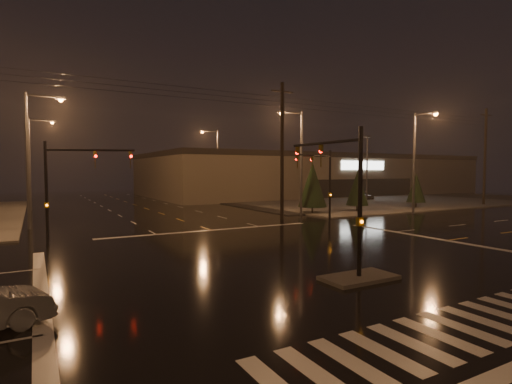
% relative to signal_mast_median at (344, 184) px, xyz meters
% --- Properties ---
extents(ground, '(140.00, 140.00, 0.00)m').
position_rel_signal_mast_median_xyz_m(ground, '(-0.00, 3.07, -3.75)').
color(ground, black).
rests_on(ground, ground).
extents(sidewalk_ne, '(36.00, 36.00, 0.12)m').
position_rel_signal_mast_median_xyz_m(sidewalk_ne, '(30.00, 33.07, -3.69)').
color(sidewalk_ne, '#494741').
rests_on(sidewalk_ne, ground).
extents(median_island, '(3.00, 1.60, 0.15)m').
position_rel_signal_mast_median_xyz_m(median_island, '(-0.00, -0.93, -3.68)').
color(median_island, '#494741').
rests_on(median_island, ground).
extents(crosswalk, '(15.00, 2.60, 0.01)m').
position_rel_signal_mast_median_xyz_m(crosswalk, '(-0.00, -5.93, -3.75)').
color(crosswalk, beige).
rests_on(crosswalk, ground).
extents(stop_bar_far, '(16.00, 0.50, 0.01)m').
position_rel_signal_mast_median_xyz_m(stop_bar_far, '(-0.00, 14.07, -3.75)').
color(stop_bar_far, beige).
rests_on(stop_bar_far, ground).
extents(parking_lot, '(50.00, 24.00, 0.08)m').
position_rel_signal_mast_median_xyz_m(parking_lot, '(35.00, 31.07, -3.71)').
color(parking_lot, black).
rests_on(parking_lot, ground).
extents(retail_building, '(60.20, 28.30, 7.20)m').
position_rel_signal_mast_median_xyz_m(retail_building, '(35.00, 49.06, 0.09)').
color(retail_building, '#706750').
rests_on(retail_building, ground).
extents(signal_mast_median, '(0.25, 4.59, 6.00)m').
position_rel_signal_mast_median_xyz_m(signal_mast_median, '(0.00, 0.00, 0.00)').
color(signal_mast_median, black).
rests_on(signal_mast_median, ground).
extents(signal_mast_ne, '(4.84, 1.86, 6.00)m').
position_rel_signal_mast_median_xyz_m(signal_mast_ne, '(9.50, 13.21, 0.04)').
color(signal_mast_ne, black).
rests_on(signal_mast_ne, ground).
extents(signal_mast_nw, '(4.84, 1.86, 6.00)m').
position_rel_signal_mast_median_xyz_m(signal_mast_nw, '(-9.50, 13.21, 0.04)').
color(signal_mast_nw, black).
rests_on(signal_mast_nw, ground).
extents(streetlight_1, '(2.77, 0.32, 10.00)m').
position_rel_signal_mast_median_xyz_m(streetlight_1, '(-11.18, 21.07, 2.05)').
color(streetlight_1, '#38383A').
rests_on(streetlight_1, ground).
extents(streetlight_2, '(2.77, 0.32, 10.00)m').
position_rel_signal_mast_median_xyz_m(streetlight_2, '(-11.18, 37.07, 2.05)').
color(streetlight_2, '#38383A').
rests_on(streetlight_2, ground).
extents(streetlight_3, '(2.77, 0.32, 10.00)m').
position_rel_signal_mast_median_xyz_m(streetlight_3, '(11.18, 19.07, 2.05)').
color(streetlight_3, '#38383A').
rests_on(streetlight_3, ground).
extents(streetlight_4, '(2.77, 0.32, 10.00)m').
position_rel_signal_mast_median_xyz_m(streetlight_4, '(11.18, 39.07, 2.05)').
color(streetlight_4, '#38383A').
rests_on(streetlight_4, ground).
extents(streetlight_6, '(0.32, 2.77, 10.00)m').
position_rel_signal_mast_median_xyz_m(streetlight_6, '(22.00, 14.26, 2.05)').
color(streetlight_6, '#38383A').
rests_on(streetlight_6, ground).
extents(utility_pole_1, '(2.20, 0.32, 12.00)m').
position_rel_signal_mast_median_xyz_m(utility_pole_1, '(8.00, 17.07, 2.38)').
color(utility_pole_1, black).
rests_on(utility_pole_1, ground).
extents(utility_pole_2, '(2.20, 0.32, 12.00)m').
position_rel_signal_mast_median_xyz_m(utility_pole_2, '(38.00, 17.07, 2.38)').
color(utility_pole_2, black).
rests_on(utility_pole_2, ground).
extents(conifer_0, '(2.86, 2.86, 5.16)m').
position_rel_signal_mast_median_xyz_m(conifer_0, '(13.27, 19.60, -0.82)').
color(conifer_0, black).
rests_on(conifer_0, ground).
extents(conifer_1, '(2.30, 2.30, 4.30)m').
position_rel_signal_mast_median_xyz_m(conifer_1, '(18.54, 18.84, -1.26)').
color(conifer_1, black).
rests_on(conifer_1, ground).
extents(conifer_2, '(2.13, 2.13, 4.03)m').
position_rel_signal_mast_median_xyz_m(conifer_2, '(27.33, 18.57, -1.39)').
color(conifer_2, black).
rests_on(conifer_2, ground).
extents(car_parked, '(1.69, 4.10, 1.39)m').
position_rel_signal_mast_median_xyz_m(car_parked, '(31.63, 31.76, -3.06)').
color(car_parked, black).
rests_on(car_parked, ground).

